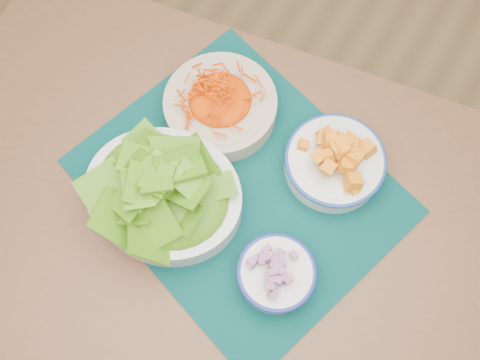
% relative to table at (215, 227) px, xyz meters
% --- Properties ---
extents(ground, '(4.00, 4.00, 0.00)m').
position_rel_table_xyz_m(ground, '(0.34, 0.09, -0.65)').
color(ground, '#A98552').
rests_on(ground, ground).
extents(table, '(1.33, 1.00, 0.75)m').
position_rel_table_xyz_m(table, '(0.00, 0.00, 0.00)').
color(table, brown).
rests_on(table, ground).
extents(placemat, '(0.67, 0.60, 0.00)m').
position_rel_table_xyz_m(placemat, '(0.02, 0.07, 0.10)').
color(placemat, '#012726').
rests_on(placemat, table).
extents(carrot_bowl, '(0.29, 0.29, 0.09)m').
position_rel_table_xyz_m(carrot_bowl, '(-0.10, 0.19, 0.14)').
color(carrot_bowl, '#BEAE8D').
rests_on(carrot_bowl, placemat).
extents(squash_bowl, '(0.23, 0.23, 0.09)m').
position_rel_table_xyz_m(squash_bowl, '(0.15, 0.20, 0.15)').
color(squash_bowl, silver).
rests_on(squash_bowl, placemat).
extents(lettuce_bowl, '(0.33, 0.29, 0.14)m').
position_rel_table_xyz_m(lettuce_bowl, '(-0.09, -0.03, 0.17)').
color(lettuce_bowl, silver).
rests_on(lettuce_bowl, placemat).
extents(onion_bowl, '(0.16, 0.16, 0.07)m').
position_rel_table_xyz_m(onion_bowl, '(0.16, -0.04, 0.14)').
color(onion_bowl, silver).
rests_on(onion_bowl, placemat).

